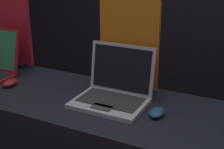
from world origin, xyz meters
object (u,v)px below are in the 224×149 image
at_px(promo_stand_front, 12,33).
at_px(laptop_middle, 114,89).
at_px(promo_stand_middle, 129,44).
at_px(mouse_front, 10,83).
at_px(mouse_middle, 157,113).

xyz_separation_m(promo_stand_front, laptop_middle, (0.81, -0.19, -0.15)).
bearing_deg(promo_stand_middle, mouse_front, -157.11).
xyz_separation_m(promo_stand_front, mouse_middle, (1.04, -0.25, -0.19)).
relative_size(laptop_middle, mouse_middle, 3.52).
bearing_deg(promo_stand_front, mouse_middle, -13.44).
relative_size(promo_stand_front, promo_stand_middle, 0.87).
bearing_deg(promo_stand_middle, promo_stand_front, 177.97).
height_order(mouse_front, promo_stand_front, promo_stand_front).
distance_m(promo_stand_front, promo_stand_middle, 0.81).
bearing_deg(mouse_middle, promo_stand_middle, 136.78).
height_order(mouse_front, promo_stand_middle, promo_stand_middle).
xyz_separation_m(mouse_front, laptop_middle, (0.58, 0.08, 0.04)).
bearing_deg(laptop_middle, promo_stand_front, 166.51).
xyz_separation_m(laptop_middle, promo_stand_middle, (0.00, 0.16, 0.18)).
bearing_deg(mouse_front, promo_stand_middle, 22.89).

